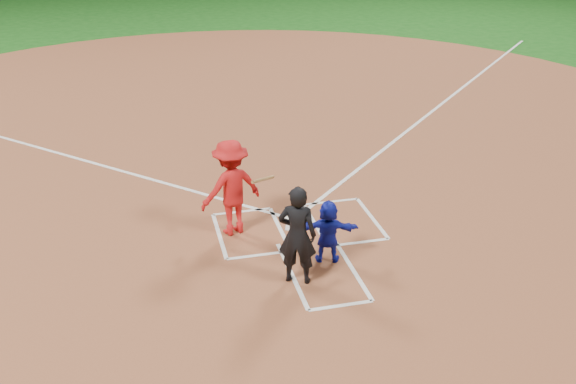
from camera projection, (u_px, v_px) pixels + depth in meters
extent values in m
plane|color=#144D13|center=(298.00, 227.00, 12.93)|extent=(120.00, 120.00, 0.00)
cylinder|color=brown|center=(245.00, 129.00, 18.19)|extent=(28.00, 28.00, 0.01)
cylinder|color=silver|center=(298.00, 226.00, 12.92)|extent=(0.60, 0.60, 0.02)
imported|color=#151EAA|center=(328.00, 231.00, 11.51)|extent=(1.16, 0.66, 1.19)
imported|color=black|center=(297.00, 235.00, 10.77)|extent=(0.77, 0.66, 1.80)
cube|color=white|center=(242.00, 211.00, 13.52)|extent=(1.22, 0.08, 0.01)
cube|color=white|center=(259.00, 255.00, 11.91)|extent=(1.22, 0.08, 0.01)
cube|color=white|center=(280.00, 228.00, 12.85)|extent=(0.08, 1.83, 0.01)
cube|color=white|center=(219.00, 235.00, 12.58)|extent=(0.08, 1.83, 0.01)
cube|color=white|center=(331.00, 202.00, 13.94)|extent=(1.22, 0.08, 0.01)
cube|color=white|center=(359.00, 243.00, 12.34)|extent=(1.22, 0.08, 0.01)
cube|color=white|center=(315.00, 224.00, 13.01)|extent=(0.08, 1.83, 0.01)
cube|color=white|center=(372.00, 218.00, 13.27)|extent=(0.08, 1.83, 0.01)
cube|color=white|center=(292.00, 274.00, 11.32)|extent=(0.08, 2.20, 0.01)
cube|color=white|center=(351.00, 266.00, 11.55)|extent=(0.08, 2.20, 0.01)
cube|color=white|center=(341.00, 306.00, 10.47)|extent=(1.10, 0.08, 0.01)
cube|color=white|center=(450.00, 97.00, 20.92)|extent=(14.21, 14.21, 0.01)
imported|color=red|center=(231.00, 188.00, 12.33)|extent=(1.40, 1.06, 1.92)
cylinder|color=#9F6F3A|center=(263.00, 179.00, 12.25)|extent=(0.59, 0.68, 0.28)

